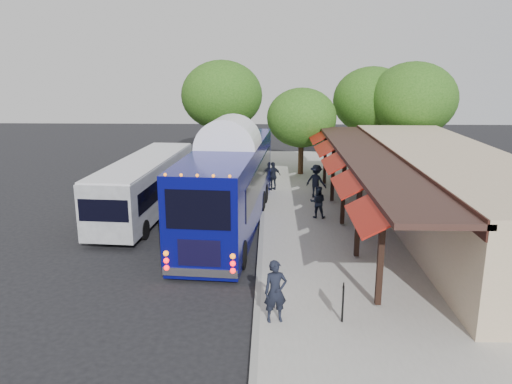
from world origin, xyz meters
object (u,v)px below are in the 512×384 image
(coach_bus, at_px, (229,181))
(ped_b, at_px, (318,202))
(ped_d, at_px, (316,181))
(city_bus, at_px, (146,184))
(ped_c, at_px, (273,176))
(sign_board, at_px, (343,298))
(ped_a, at_px, (275,291))

(coach_bus, bearing_deg, ped_b, 19.66)
(ped_d, bearing_deg, ped_b, 117.06)
(city_bus, bearing_deg, ped_c, 39.81)
(coach_bus, xyz_separation_m, ped_d, (4.44, 4.91, -1.12))
(city_bus, bearing_deg, ped_d, 22.98)
(ped_d, height_order, sign_board, ped_d)
(coach_bus, height_order, ped_b, coach_bus)
(sign_board, bearing_deg, city_bus, 136.36)
(coach_bus, distance_m, ped_a, 9.33)
(city_bus, height_order, ped_c, city_bus)
(coach_bus, xyz_separation_m, ped_c, (2.05, 6.52, -1.21))
(coach_bus, height_order, ped_d, coach_bus)
(city_bus, distance_m, sign_board, 13.82)
(coach_bus, xyz_separation_m, city_bus, (-4.38, 1.94, -0.63))
(ped_a, height_order, sign_board, ped_a)
(ped_a, height_order, ped_d, ped_d)
(ped_b, bearing_deg, sign_board, 95.98)
(city_bus, relative_size, ped_d, 5.77)
(ped_c, relative_size, sign_board, 1.50)
(ped_b, xyz_separation_m, ped_c, (-2.14, 5.41, 0.06))
(city_bus, relative_size, sign_board, 9.57)
(sign_board, bearing_deg, ped_d, 97.18)
(ped_b, xyz_separation_m, sign_board, (-0.19, -10.14, -0.02))
(city_bus, distance_m, ped_c, 7.92)
(ped_c, xyz_separation_m, ped_d, (2.39, -1.61, 0.09))
(coach_bus, relative_size, sign_board, 11.56)
(city_bus, bearing_deg, sign_board, -48.31)
(ped_b, distance_m, sign_board, 10.15)
(ped_d, bearing_deg, city_bus, 49.41)
(ped_b, distance_m, ped_c, 5.82)
(ped_b, height_order, ped_d, ped_d)
(ped_a, height_order, ped_c, ped_a)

